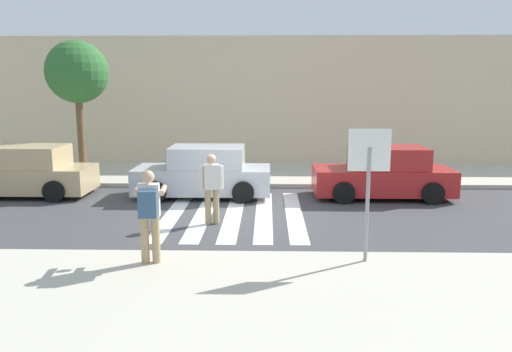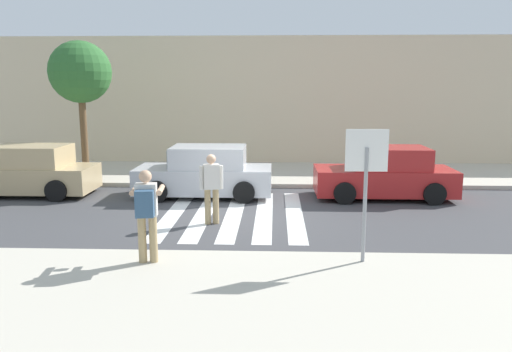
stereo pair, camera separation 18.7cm
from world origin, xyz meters
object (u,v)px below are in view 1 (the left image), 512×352
at_px(pedestrian_crossing, 212,185).
at_px(street_tree_west, 77,73).
at_px(photographer_with_backpack, 149,209).
at_px(parked_car_silver, 204,173).
at_px(parked_car_red, 383,174).
at_px(parked_car_tan, 25,172).
at_px(stop_sign, 369,166).

xyz_separation_m(pedestrian_crossing, street_tree_west, (-5.17, 5.39, 2.80)).
distance_m(photographer_with_backpack, parked_car_silver, 6.23).
distance_m(parked_car_silver, parked_car_red, 5.44).
xyz_separation_m(parked_car_tan, parked_car_silver, (5.51, 0.00, 0.00)).
xyz_separation_m(pedestrian_crossing, parked_car_red, (4.86, 3.07, -0.25)).
height_order(stop_sign, parked_car_red, stop_sign).
bearing_deg(street_tree_west, photographer_with_backpack, -62.77).
xyz_separation_m(stop_sign, street_tree_west, (-8.35, 8.31, 1.85)).
bearing_deg(parked_car_silver, street_tree_west, 153.23).
relative_size(photographer_with_backpack, street_tree_west, 0.36).
height_order(photographer_with_backpack, pedestrian_crossing, photographer_with_backpack).
distance_m(stop_sign, street_tree_west, 11.93).
bearing_deg(parked_car_silver, parked_car_red, -0.00).
relative_size(photographer_with_backpack, pedestrian_crossing, 1.00).
relative_size(photographer_with_backpack, parked_car_tan, 0.42).
bearing_deg(parked_car_tan, parked_car_red, 0.00).
bearing_deg(photographer_with_backpack, pedestrian_crossing, 76.04).
relative_size(parked_car_tan, parked_car_silver, 1.00).
bearing_deg(parked_car_tan, pedestrian_crossing, -26.77).
height_order(pedestrian_crossing, parked_car_tan, pedestrian_crossing).
relative_size(parked_car_tan, parked_car_red, 1.00).
bearing_deg(photographer_with_backpack, parked_car_red, 47.79).
distance_m(parked_car_tan, parked_car_red, 10.95).
xyz_separation_m(stop_sign, photographer_with_backpack, (-3.96, -0.22, -0.76)).
height_order(parked_car_tan, parked_car_red, same).
distance_m(photographer_with_backpack, street_tree_west, 9.94).
height_order(photographer_with_backpack, street_tree_west, street_tree_west).
distance_m(parked_car_tan, parked_car_silver, 5.51).
xyz_separation_m(photographer_with_backpack, pedestrian_crossing, (0.78, 3.14, -0.19)).
bearing_deg(photographer_with_backpack, parked_car_silver, 88.14).
bearing_deg(photographer_with_backpack, street_tree_west, 117.23).
distance_m(parked_car_red, street_tree_west, 10.73).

